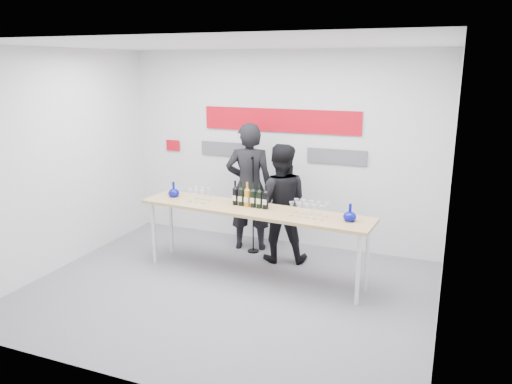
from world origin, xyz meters
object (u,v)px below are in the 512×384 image
presenter_right (280,203)px  mic_stand (253,223)px  presenter_left (249,187)px  tasting_table (253,214)px

presenter_right → mic_stand: size_ratio=1.16×
presenter_left → presenter_right: (0.59, -0.28, -0.12)m
presenter_right → presenter_left: bearing=-41.8°
tasting_table → presenter_left: (-0.46, 0.97, 0.10)m
tasting_table → presenter_left: 1.07m
presenter_left → presenter_right: 0.66m
presenter_right → mic_stand: bearing=-33.1°
tasting_table → mic_stand: mic_stand is taller
mic_stand → presenter_right: bearing=-34.1°
presenter_left → presenter_right: size_ratio=1.14×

